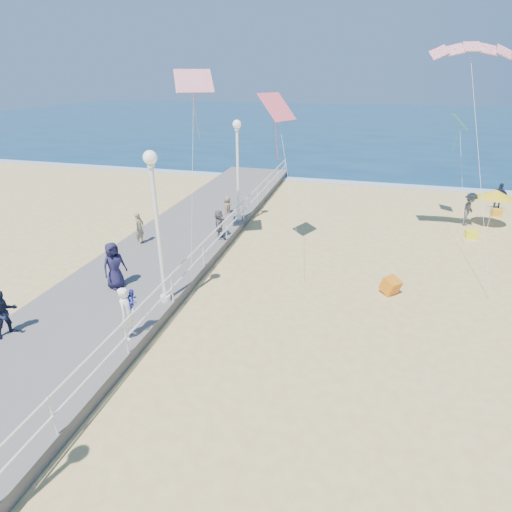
% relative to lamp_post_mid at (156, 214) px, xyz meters
% --- Properties ---
extents(ground, '(160.00, 160.00, 0.00)m').
position_rel_lamp_post_mid_xyz_m(ground, '(5.35, 0.00, -3.66)').
color(ground, '#DABC72').
rests_on(ground, ground).
extents(ocean, '(160.00, 90.00, 0.05)m').
position_rel_lamp_post_mid_xyz_m(ocean, '(5.35, 65.00, -3.65)').
color(ocean, '#0C2C4C').
rests_on(ocean, ground).
extents(surf_line, '(160.00, 1.20, 0.04)m').
position_rel_lamp_post_mid_xyz_m(surf_line, '(5.35, 20.50, -3.63)').
color(surf_line, silver).
rests_on(surf_line, ground).
extents(boardwalk, '(5.00, 44.00, 0.40)m').
position_rel_lamp_post_mid_xyz_m(boardwalk, '(-2.15, 0.00, -3.46)').
color(boardwalk, slate).
rests_on(boardwalk, ground).
extents(railing, '(0.05, 42.00, 0.55)m').
position_rel_lamp_post_mid_xyz_m(railing, '(0.30, 0.00, -2.41)').
color(railing, white).
rests_on(railing, boardwalk).
extents(lamp_post_mid, '(0.44, 0.44, 5.32)m').
position_rel_lamp_post_mid_xyz_m(lamp_post_mid, '(0.00, 0.00, 0.00)').
color(lamp_post_mid, white).
rests_on(lamp_post_mid, boardwalk).
extents(lamp_post_far, '(0.44, 0.44, 5.32)m').
position_rel_lamp_post_mid_xyz_m(lamp_post_far, '(0.00, 9.00, 0.00)').
color(lamp_post_far, white).
rests_on(lamp_post_far, boardwalk).
extents(woman_holding_toddler, '(0.43, 0.64, 1.72)m').
position_rel_lamp_post_mid_xyz_m(woman_holding_toddler, '(-0.05, -2.27, -2.40)').
color(woman_holding_toddler, white).
rests_on(woman_holding_toddler, boardwalk).
extents(toddler_held, '(0.30, 0.38, 0.76)m').
position_rel_lamp_post_mid_xyz_m(toddler_held, '(0.10, -2.12, -2.03)').
color(toddler_held, '#303AB6').
rests_on(toddler_held, boardwalk).
extents(spectator_4, '(0.93, 1.06, 1.82)m').
position_rel_lamp_post_mid_xyz_m(spectator_4, '(-2.24, 0.43, -2.35)').
color(spectator_4, '#1C1A39').
rests_on(spectator_4, boardwalk).
extents(spectator_5, '(0.68, 1.40, 1.44)m').
position_rel_lamp_post_mid_xyz_m(spectator_5, '(-0.11, 6.13, -2.54)').
color(spectator_5, slate).
rests_on(spectator_5, boardwalk).
extents(spectator_6, '(0.42, 0.60, 1.56)m').
position_rel_lamp_post_mid_xyz_m(spectator_6, '(-3.52, 4.52, -2.48)').
color(spectator_6, gray).
rests_on(spectator_6, boardwalk).
extents(spectator_7, '(0.83, 0.92, 1.55)m').
position_rel_lamp_post_mid_xyz_m(spectator_7, '(-3.77, -3.12, -2.49)').
color(spectator_7, '#171C32').
rests_on(spectator_7, boardwalk).
extents(beach_walker_a, '(1.13, 1.38, 1.85)m').
position_rel_lamp_post_mid_xyz_m(beach_walker_a, '(12.41, 12.51, -2.73)').
color(beach_walker_a, '#595A5E').
rests_on(beach_walker_a, ground).
extents(beach_walker_b, '(1.08, 0.76, 1.71)m').
position_rel_lamp_post_mid_xyz_m(beach_walker_b, '(14.81, 15.94, -2.81)').
color(beach_walker_b, '#181D35').
rests_on(beach_walker_b, ground).
extents(beach_walker_c, '(0.52, 0.74, 1.44)m').
position_rel_lamp_post_mid_xyz_m(beach_walker_c, '(-0.94, 9.89, -2.94)').
color(beach_walker_c, '#826C59').
rests_on(beach_walker_c, ground).
extents(box_kite, '(0.89, 0.89, 0.74)m').
position_rel_lamp_post_mid_xyz_m(box_kite, '(7.92, 3.27, -3.36)').
color(box_kite, '#D53F0C').
rests_on(box_kite, ground).
extents(beach_umbrella, '(1.90, 1.90, 2.14)m').
position_rel_lamp_post_mid_xyz_m(beach_umbrella, '(13.53, 12.45, -1.75)').
color(beach_umbrella, white).
rests_on(beach_umbrella, ground).
extents(beach_chair_left, '(0.55, 0.55, 0.40)m').
position_rel_lamp_post_mid_xyz_m(beach_chair_left, '(14.51, 14.72, -3.46)').
color(beach_chair_left, orange).
rests_on(beach_chair_left, ground).
extents(beach_chair_right, '(0.55, 0.55, 0.40)m').
position_rel_lamp_post_mid_xyz_m(beach_chair_right, '(12.24, 10.43, -3.46)').
color(beach_chair_right, yellow).
rests_on(beach_chair_right, ground).
extents(kite_parafoil, '(3.13, 0.94, 0.65)m').
position_rel_lamp_post_mid_xyz_m(kite_parafoil, '(10.13, 8.54, 5.17)').
color(kite_parafoil, red).
extents(kite_diamond_pink, '(1.53, 1.73, 1.06)m').
position_rel_lamp_post_mid_xyz_m(kite_diamond_pink, '(2.68, 6.04, 2.93)').
color(kite_diamond_pink, '#FF5D68').
extents(kite_diamond_green, '(0.81, 1.09, 0.75)m').
position_rel_lamp_post_mid_xyz_m(kite_diamond_green, '(11.03, 12.63, 1.90)').
color(kite_diamond_green, '#23A35E').
extents(kite_diamond_redwhite, '(1.93, 1.82, 0.86)m').
position_rel_lamp_post_mid_xyz_m(kite_diamond_redwhite, '(-0.60, 5.19, 3.92)').
color(kite_diamond_redwhite, red).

